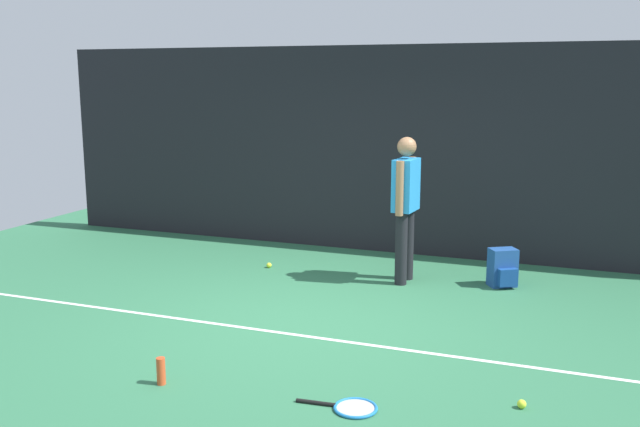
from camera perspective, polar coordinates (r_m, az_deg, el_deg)
ground_plane at (r=7.08m, az=-1.16°, el=-8.56°), size 12.00×12.00×0.00m
back_fence at (r=9.57m, az=5.55°, el=5.09°), size 10.00×0.10×2.79m
court_line at (r=6.70m, az=-2.56°, el=-9.69°), size 9.00×0.05×0.00m
tennis_player at (r=8.17m, az=6.94°, el=1.04°), size 0.25×0.53×1.70m
tennis_racket at (r=5.30m, az=2.57°, el=-15.40°), size 0.62×0.35×0.03m
backpack at (r=8.36m, az=14.59°, el=-4.33°), size 0.37×0.38×0.44m
tennis_ball_near_player at (r=5.49m, az=16.00°, el=-14.59°), size 0.07×0.07×0.07m
tennis_ball_by_fence at (r=8.93m, az=-4.14°, el=-4.19°), size 0.07×0.07×0.07m
water_bottle at (r=5.77m, az=-12.73°, el=-12.33°), size 0.07×0.07×0.22m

